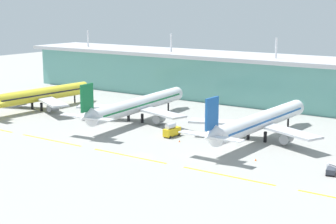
% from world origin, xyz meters
% --- Properties ---
extents(ground_plane, '(600.00, 600.00, 0.00)m').
position_xyz_m(ground_plane, '(0.00, 0.00, 0.00)').
color(ground_plane, gray).
extents(terminal_building, '(288.00, 34.00, 30.81)m').
position_xyz_m(terminal_building, '(-0.00, 102.73, 11.11)').
color(terminal_building, '#5B9E93').
rests_on(terminal_building, ground).
extents(airliner_nearest, '(48.70, 60.80, 18.90)m').
position_xyz_m(airliner_nearest, '(-81.54, 32.88, 6.45)').
color(airliner_nearest, yellow).
rests_on(airliner_nearest, ground).
extents(airliner_near_middle, '(48.59, 72.37, 18.90)m').
position_xyz_m(airliner_near_middle, '(-31.61, 38.39, 6.46)').
color(airliner_near_middle, silver).
rests_on(airliner_near_middle, ground).
extents(airliner_far_middle, '(48.79, 70.25, 18.90)m').
position_xyz_m(airliner_far_middle, '(20.62, 38.42, 6.46)').
color(airliner_far_middle, white).
rests_on(airliner_far_middle, ground).
extents(taxiway_stripe_mid_west, '(28.00, 0.70, 0.04)m').
position_xyz_m(taxiway_stripe_mid_west, '(-37.00, -2.32, 0.02)').
color(taxiway_stripe_mid_west, yellow).
rests_on(taxiway_stripe_mid_west, ground).
extents(taxiway_stripe_centre, '(28.00, 0.70, 0.04)m').
position_xyz_m(taxiway_stripe_centre, '(-3.00, -2.32, 0.02)').
color(taxiway_stripe_centre, yellow).
rests_on(taxiway_stripe_centre, ground).
extents(taxiway_stripe_mid_east, '(28.00, 0.70, 0.04)m').
position_xyz_m(taxiway_stripe_mid_east, '(31.00, -2.32, 0.02)').
color(taxiway_stripe_mid_east, yellow).
rests_on(taxiway_stripe_mid_east, ground).
extents(fuel_truck, '(2.96, 7.31, 4.95)m').
position_xyz_m(fuel_truck, '(-6.33, 25.37, 2.26)').
color(fuel_truck, gold).
rests_on(fuel_truck, ground).
extents(baggage_cart, '(4.02, 3.30, 2.48)m').
position_xyz_m(baggage_cart, '(53.32, 17.31, 1.26)').
color(baggage_cart, silver).
rests_on(baggage_cart, ground).
extents(pushback_tug, '(3.29, 4.81, 1.85)m').
position_xyz_m(pushback_tug, '(53.56, 14.73, 1.10)').
color(pushback_tug, '#333842').
rests_on(pushback_tug, ground).
extents(safety_cone_left_wingtip, '(0.56, 0.56, 0.70)m').
position_xyz_m(safety_cone_left_wingtip, '(30.92, 15.13, 0.35)').
color(safety_cone_left_wingtip, orange).
rests_on(safety_cone_left_wingtip, ground).
extents(safety_cone_nose_front, '(0.56, 0.56, 0.70)m').
position_xyz_m(safety_cone_nose_front, '(0.14, 20.71, 0.35)').
color(safety_cone_nose_front, orange).
rests_on(safety_cone_nose_front, ground).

